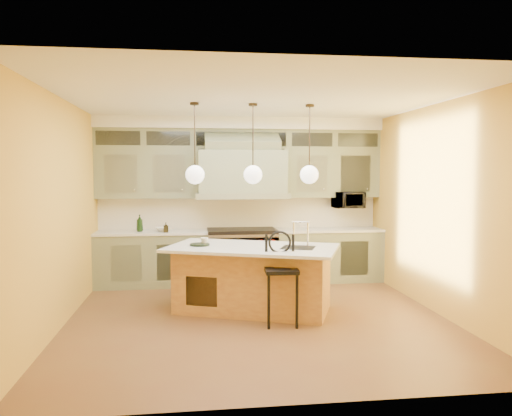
{
  "coord_description": "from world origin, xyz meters",
  "views": [
    {
      "loc": [
        -0.85,
        -6.49,
        1.96
      ],
      "look_at": [
        0.07,
        0.7,
        1.43
      ],
      "focal_mm": 35.0,
      "sensor_mm": 36.0,
      "label": 1
    }
  ],
  "objects": [
    {
      "name": "wall_back",
      "position": [
        0.0,
        2.5,
        1.45
      ],
      "size": [
        5.0,
        0.0,
        5.0
      ],
      "primitive_type": "plane",
      "rotation": [
        1.57,
        0.0,
        0.0
      ],
      "color": "gold",
      "rests_on": "ground"
    },
    {
      "name": "oil_bottle_a",
      "position": [
        -1.75,
        2.15,
        1.09
      ],
      "size": [
        0.11,
        0.12,
        0.29
      ],
      "primitive_type": "imported",
      "rotation": [
        0.0,
        0.0,
        -0.02
      ],
      "color": "black",
      "rests_on": "back_cabinetry"
    },
    {
      "name": "wall_front",
      "position": [
        0.0,
        -2.5,
        1.45
      ],
      "size": [
        5.0,
        0.0,
        5.0
      ],
      "primitive_type": "plane",
      "rotation": [
        -1.57,
        0.0,
        0.0
      ],
      "color": "gold",
      "rests_on": "ground"
    },
    {
      "name": "kitchen_island",
      "position": [
        -0.01,
        0.4,
        0.47
      ],
      "size": [
        2.61,
        2.0,
        1.35
      ],
      "rotation": [
        0.0,
        0.0,
        -0.37
      ],
      "color": "#9A6036",
      "rests_on": "floor"
    },
    {
      "name": "back_cabinetry",
      "position": [
        0.0,
        2.23,
        1.43
      ],
      "size": [
        5.0,
        0.77,
        2.9
      ],
      "color": "#747B5B",
      "rests_on": "floor"
    },
    {
      "name": "pendant_right",
      "position": [
        0.79,
        0.4,
        1.95
      ],
      "size": [
        0.26,
        0.26,
        1.11
      ],
      "color": "#2D2319",
      "rests_on": "ceiling"
    },
    {
      "name": "fruit_bowl",
      "position": [
        -1.35,
        2.15,
        0.97
      ],
      "size": [
        0.31,
        0.31,
        0.07
      ],
      "primitive_type": "imported",
      "rotation": [
        0.0,
        0.0,
        0.15
      ],
      "color": "silver",
      "rests_on": "back_cabinetry"
    },
    {
      "name": "microwave",
      "position": [
        1.95,
        2.25,
        1.45
      ],
      "size": [
        0.54,
        0.37,
        0.3
      ],
      "primitive_type": "imported",
      "color": "black",
      "rests_on": "back_cabinetry"
    },
    {
      "name": "cup",
      "position": [
        -0.69,
        0.62,
        0.97
      ],
      "size": [
        0.12,
        0.12,
        0.1
      ],
      "primitive_type": "imported",
      "rotation": [
        0.0,
        0.0,
        0.07
      ],
      "color": "white",
      "rests_on": "kitchen_island"
    },
    {
      "name": "wall_right",
      "position": [
        2.5,
        0.0,
        1.45
      ],
      "size": [
        0.0,
        5.0,
        5.0
      ],
      "primitive_type": "plane",
      "rotation": [
        1.57,
        0.0,
        -1.57
      ],
      "color": "gold",
      "rests_on": "ground"
    },
    {
      "name": "pendant_left",
      "position": [
        -0.81,
        0.4,
        1.95
      ],
      "size": [
        0.26,
        0.26,
        1.11
      ],
      "color": "#2D2319",
      "rests_on": "ceiling"
    },
    {
      "name": "oil_bottle_b",
      "position": [
        -1.3,
        1.98,
        1.02
      ],
      "size": [
        0.08,
        0.09,
        0.17
      ],
      "primitive_type": "imported",
      "rotation": [
        0.0,
        0.0,
        0.1
      ],
      "color": "black",
      "rests_on": "back_cabinetry"
    },
    {
      "name": "pendant_center",
      "position": [
        -0.01,
        0.4,
        1.95
      ],
      "size": [
        0.26,
        0.26,
        1.11
      ],
      "color": "#2D2319",
      "rests_on": "ceiling"
    },
    {
      "name": "wall_left",
      "position": [
        -2.5,
        0.0,
        1.45
      ],
      "size": [
        0.0,
        5.0,
        5.0
      ],
      "primitive_type": "plane",
      "rotation": [
        1.57,
        0.0,
        1.57
      ],
      "color": "gold",
      "rests_on": "ground"
    },
    {
      "name": "counter_stool",
      "position": [
        0.27,
        -0.27,
        0.68
      ],
      "size": [
        0.44,
        0.44,
        1.19
      ],
      "rotation": [
        0.0,
        0.0,
        -0.06
      ],
      "color": "black",
      "rests_on": "floor"
    },
    {
      "name": "range",
      "position": [
        0.0,
        2.14,
        0.49
      ],
      "size": [
        1.2,
        0.74,
        0.96
      ],
      "color": "silver",
      "rests_on": "floor"
    },
    {
      "name": "floor",
      "position": [
        0.0,
        0.0,
        0.0
      ],
      "size": [
        5.0,
        5.0,
        0.0
      ],
      "primitive_type": "plane",
      "color": "brown",
      "rests_on": "ground"
    },
    {
      "name": "ceiling",
      "position": [
        0.0,
        0.0,
        2.9
      ],
      "size": [
        5.0,
        5.0,
        0.0
      ],
      "primitive_type": "plane",
      "rotation": [
        3.14,
        0.0,
        0.0
      ],
      "color": "white",
      "rests_on": "wall_back"
    }
  ]
}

